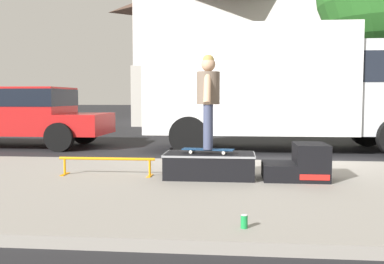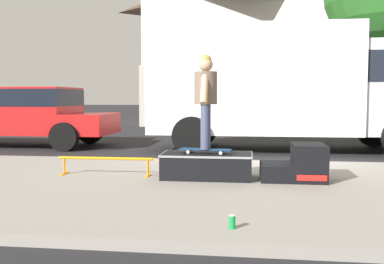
% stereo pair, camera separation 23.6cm
% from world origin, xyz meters
% --- Properties ---
extents(ground_plane, '(140.00, 140.00, 0.00)m').
position_xyz_m(ground_plane, '(0.00, 0.00, 0.00)').
color(ground_plane, black).
extents(sidewalk_slab, '(50.00, 5.00, 0.12)m').
position_xyz_m(sidewalk_slab, '(0.00, -3.00, 0.06)').
color(sidewalk_slab, gray).
rests_on(sidewalk_slab, ground).
extents(skate_box, '(1.36, 0.72, 0.37)m').
position_xyz_m(skate_box, '(-0.99, -2.52, 0.32)').
color(skate_box, black).
rests_on(skate_box, sidewalk_slab).
extents(kicker_ramp, '(0.94, 0.73, 0.54)m').
position_xyz_m(kicker_ramp, '(0.37, -2.52, 0.34)').
color(kicker_ramp, black).
rests_on(kicker_ramp, sidewalk_slab).
extents(grind_rail, '(1.52, 0.28, 0.29)m').
position_xyz_m(grind_rail, '(-2.60, -2.48, 0.34)').
color(grind_rail, orange).
rests_on(grind_rail, sidewalk_slab).
extents(skateboard, '(0.80, 0.30, 0.07)m').
position_xyz_m(skateboard, '(-1.01, -2.54, 0.55)').
color(skateboard, navy).
rests_on(skateboard, skate_box).
extents(skater_kid, '(0.34, 0.73, 1.41)m').
position_xyz_m(skater_kid, '(-1.01, -2.54, 1.39)').
color(skater_kid, '#3F4766').
rests_on(skater_kid, skateboard).
extents(soda_can, '(0.07, 0.07, 0.13)m').
position_xyz_m(soda_can, '(-0.51, -5.09, 0.18)').
color(soda_can, '#198C3F').
rests_on(soda_can, sidewalk_slab).
extents(box_truck, '(6.91, 2.63, 3.05)m').
position_xyz_m(box_truck, '(0.68, 2.20, 1.70)').
color(box_truck, white).
rests_on(box_truck, ground).
extents(pickup_truck_red, '(5.70, 2.09, 1.61)m').
position_xyz_m(pickup_truck_red, '(-6.69, 2.27, 0.89)').
color(pickup_truck_red, red).
rests_on(pickup_truck_red, ground).
extents(house_behind, '(9.54, 8.23, 8.40)m').
position_xyz_m(house_behind, '(-0.89, 14.89, 4.24)').
color(house_behind, silver).
rests_on(house_behind, ground).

